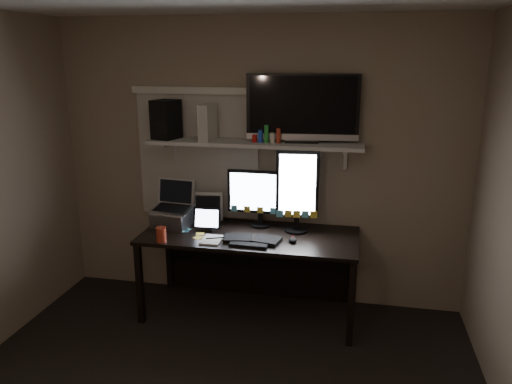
% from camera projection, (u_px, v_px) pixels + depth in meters
% --- Properties ---
extents(back_wall, '(3.60, 0.00, 3.60)m').
position_uv_depth(back_wall, '(259.00, 164.00, 4.38)').
color(back_wall, '#7E725A').
rests_on(back_wall, floor).
extents(window_blinds, '(1.10, 0.02, 1.10)m').
position_uv_depth(window_blinds, '(198.00, 156.00, 4.46)').
color(window_blinds, '#B5AFA2').
rests_on(window_blinds, back_wall).
extents(desk, '(1.80, 0.75, 0.73)m').
position_uv_depth(desk, '(253.00, 248.00, 4.33)').
color(desk, black).
rests_on(desk, floor).
extents(wall_shelf, '(1.80, 0.35, 0.03)m').
position_uv_depth(wall_shelf, '(254.00, 143.00, 4.16)').
color(wall_shelf, '#AFAFAA').
rests_on(wall_shelf, back_wall).
extents(monitor_landscape, '(0.58, 0.07, 0.51)m').
position_uv_depth(monitor_landscape, '(261.00, 198.00, 4.30)').
color(monitor_landscape, black).
rests_on(monitor_landscape, desk).
extents(monitor_portrait, '(0.36, 0.10, 0.71)m').
position_uv_depth(monitor_portrait, '(297.00, 191.00, 4.14)').
color(monitor_portrait, black).
rests_on(monitor_portrait, desk).
extents(keyboard, '(0.47, 0.19, 0.03)m').
position_uv_depth(keyboard, '(252.00, 239.00, 4.01)').
color(keyboard, black).
rests_on(keyboard, desk).
extents(mouse, '(0.09, 0.11, 0.04)m').
position_uv_depth(mouse, '(293.00, 240.00, 3.99)').
color(mouse, black).
rests_on(mouse, desk).
extents(notepad, '(0.16, 0.22, 0.01)m').
position_uv_depth(notepad, '(212.00, 240.00, 4.02)').
color(notepad, beige).
rests_on(notepad, desk).
extents(tablet, '(0.24, 0.11, 0.21)m').
position_uv_depth(tablet, '(207.00, 219.00, 4.21)').
color(tablet, black).
rests_on(tablet, desk).
extents(file_sorter, '(0.22, 0.13, 0.27)m').
position_uv_depth(file_sorter, '(209.00, 208.00, 4.43)').
color(file_sorter, black).
rests_on(file_sorter, desk).
extents(laptop, '(0.38, 0.32, 0.39)m').
position_uv_depth(laptop, '(172.00, 205.00, 4.31)').
color(laptop, '#B6B7BB').
rests_on(laptop, desk).
extents(cup, '(0.10, 0.10, 0.12)m').
position_uv_depth(cup, '(161.00, 235.00, 3.98)').
color(cup, '#9B2F1C').
rests_on(cup, desk).
extents(sticky_notes, '(0.32, 0.25, 0.00)m').
position_uv_depth(sticky_notes, '(194.00, 233.00, 4.18)').
color(sticky_notes, yellow).
rests_on(sticky_notes, desk).
extents(tv, '(0.93, 0.24, 0.55)m').
position_uv_depth(tv, '(303.00, 108.00, 4.05)').
color(tv, black).
rests_on(tv, wall_shelf).
extents(game_console, '(0.10, 0.26, 0.30)m').
position_uv_depth(game_console, '(208.00, 122.00, 4.16)').
color(game_console, beige).
rests_on(game_console, wall_shelf).
extents(speaker, '(0.24, 0.26, 0.33)m').
position_uv_depth(speaker, '(166.00, 119.00, 4.24)').
color(speaker, black).
rests_on(speaker, wall_shelf).
extents(bottles, '(0.24, 0.09, 0.15)m').
position_uv_depth(bottles, '(266.00, 134.00, 4.07)').
color(bottles, '#A50F0C').
rests_on(bottles, wall_shelf).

